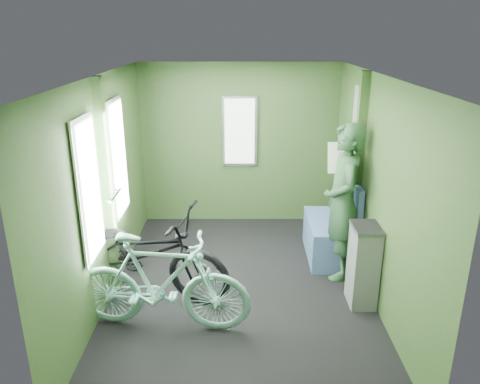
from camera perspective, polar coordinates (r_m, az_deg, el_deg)
The scene contains 6 objects.
room at distance 4.75m, azimuth -0.45°, elevation 3.58°, with size 4.00×4.02×2.31m.
bicycle_black at distance 5.28m, azimuth -11.63°, elevation -12.22°, with size 0.69×1.97×1.04m, color black.
bicycle_mint at distance 4.73m, azimuth -9.30°, elevation -16.16°, with size 0.48×1.69×1.01m, color #94E0D8.
passenger at distance 5.33m, azimuth 12.39°, elevation -1.21°, with size 0.43×0.70×1.79m.
waste_box at distance 5.00m, azimuth 14.79°, elevation -8.65°, with size 0.26×0.36×0.87m, color slate.
bench_seat at distance 5.96m, azimuth 11.13°, elevation -5.03°, with size 0.56×0.99×1.03m.
Camera 1 is at (-0.01, -4.54, 2.73)m, focal length 35.00 mm.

